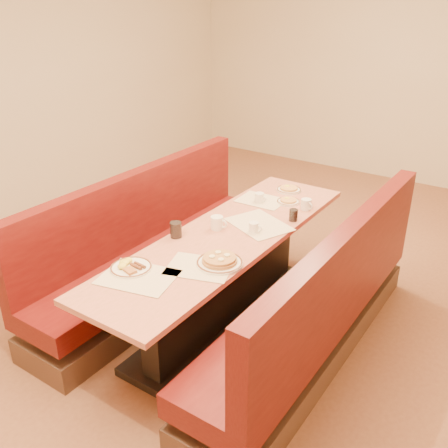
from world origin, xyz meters
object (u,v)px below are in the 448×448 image
Objects in this scene: booth_left at (154,254)px; coffee_mug_c at (306,204)px; diner_table at (227,279)px; soda_tumbler_mid at (293,215)px; coffee_mug_d at (260,198)px; eggs_plate at (130,267)px; coffee_mug_a at (254,227)px; coffee_mug_b at (217,223)px; soda_tumbler_near at (176,230)px; booth_right at (317,313)px; pancake_plate at (220,261)px.

coffee_mug_c is (1.00, 0.73, 0.43)m from booth_left.
soda_tumbler_mid reaches higher than diner_table.
eggs_plate is at bearing -87.85° from coffee_mug_d.
booth_left is 0.98m from coffee_mug_a.
coffee_mug_b is at bearing 3.50° from booth_left.
soda_tumbler_near is at bearing 95.63° from eggs_plate.
booth_right is at bearing -14.67° from coffee_mug_a.
coffee_mug_d is (-0.38, -0.08, -0.00)m from coffee_mug_c.
coffee_mug_b reaches higher than pancake_plate.
coffee_mug_a is at bearing -112.06° from soda_tumbler_mid.
booth_left is at bearing -172.31° from coffee_mug_a.
coffee_mug_a is 0.57m from coffee_mug_d.
coffee_mug_a is at bearing 13.15° from coffee_mug_b.
pancake_plate is 2.34× the size of coffee_mug_b.
pancake_plate is at bearing -62.50° from diner_table.
eggs_plate is (0.50, -0.75, 0.40)m from booth_left.
diner_table is 0.73m from booth_right.
booth_right reaches higher than pancake_plate.
coffee_mug_d is at bearing 81.42° from coffee_mug_b.
soda_tumbler_mid is (0.39, -0.16, 0.00)m from coffee_mug_d.
coffee_mug_a is at bearing 41.84° from soda_tumbler_near.
coffee_mug_a is 0.61m from coffee_mug_c.
soda_tumbler_near is (-1.01, -0.24, 0.45)m from booth_right.
coffee_mug_a is 0.27m from coffee_mug_b.
diner_table is at bearing 73.03° from eggs_plate.
soda_tumbler_near is at bearing -27.61° from booth_left.
booth_left is at bearing -122.02° from coffee_mug_c.
coffee_mug_d reaches higher than eggs_plate.
soda_tumbler_near reaches higher than eggs_plate.
coffee_mug_d is (-0.11, 0.65, 0.42)m from diner_table.
coffee_mug_a is at bearing 166.73° from booth_right.
coffee_mug_d reaches higher than coffee_mug_a.
booth_right is (1.46, 0.00, 0.00)m from booth_left.
soda_tumbler_mid is at bearing -65.53° from coffee_mug_c.
coffee_mug_a is 0.56m from soda_tumbler_near.
coffee_mug_a is at bearing 96.65° from pancake_plate.
booth_right is 0.79m from soda_tumbler_mid.
coffee_mug_c reaches higher than coffee_mug_a.
coffee_mug_c is at bearing 76.35° from coffee_mug_a.
booth_right reaches higher than coffee_mug_d.
coffee_mug_a is 0.91× the size of soda_tumbler_near.
eggs_plate is at bearing -56.19° from booth_left.
eggs_plate is 2.44× the size of coffee_mug_d.
eggs_plate is (-0.43, -0.36, -0.01)m from pancake_plate.
soda_tumbler_near reaches higher than diner_table.
diner_table is at bearing -120.01° from soda_tumbler_mid.
soda_tumbler_mid is (0.08, 0.87, 0.02)m from pancake_plate.
diner_table is 22.11× the size of coffee_mug_c.
coffee_mug_d is at bearing 157.53° from soda_tumbler_mid.
booth_left reaches higher than coffee_mug_a.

